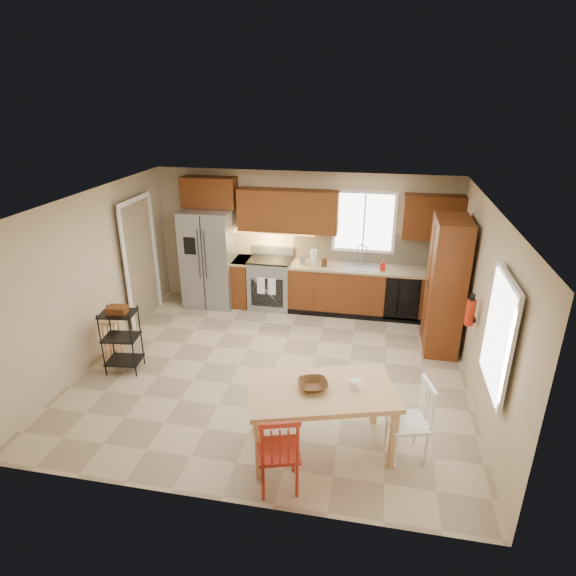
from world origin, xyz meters
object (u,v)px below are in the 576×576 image
Objects in this scene: dining_table at (321,420)px; chair_white at (408,421)px; pantry at (446,285)px; fire_extinguisher at (470,312)px; table_jar at (355,386)px; utility_cart at (122,341)px; table_bowl at (313,389)px; bar_stool at (112,339)px; refrigerator at (210,258)px; chair_red at (278,449)px; range_stove at (271,283)px; soap_bottle at (383,265)px.

chair_white reaches higher than dining_table.
pantry is 1.07m from fire_extinguisher.
table_jar reaches higher than dining_table.
fire_extinguisher is 4.86m from utility_cart.
pantry is 14.90× the size of table_jar.
table_bowl is 2.31× the size of table_jar.
refrigerator is at bearing 71.48° from bar_stool.
table_jar is (-0.60, 0.05, 0.35)m from chair_white.
table_jar is at bearing 29.98° from chair_red.
chair_white is at bearing -57.00° from range_stove.
range_stove is at bearing 51.43° from utility_cart.
pantry is at bearing 65.47° from table_jar.
chair_white is 6.69× the size of table_jar.
refrigerator is at bearing 179.55° from soap_bottle.
table_jar is at bearing -23.57° from utility_cart.
table_bowl is at bearing 75.77° from chair_white.
range_stove is at bearing 16.04° from chair_white.
dining_table is at bearing -21.92° from bar_stool.
chair_red is 3.21m from utility_cart.
pantry reaches higher than dining_table.
dining_table is (-1.75, -1.68, -0.71)m from fire_extinguisher.
refrigerator is 5.06m from chair_white.
utility_cart is (-3.98, 1.06, 0.01)m from chair_white.
table_jar is (0.35, 0.10, 0.43)m from dining_table.
soap_bottle is 3.73m from dining_table.
refrigerator is 4.76m from fire_extinguisher.
fire_extinguisher is at bearing -32.62° from range_stove.
chair_white is at bearing -16.73° from bar_stool.
fire_extinguisher is 0.22× the size of dining_table.
dining_table is (1.43, -3.71, -0.07)m from range_stove.
pantry is at bearing -12.62° from refrigerator.
table_jar is at bearing -63.77° from range_stove.
dining_table is (-1.55, -2.73, -0.66)m from pantry.
range_stove is at bearing 116.23° from table_jar.
fire_extinguisher reaches higher than table_jar.
range_stove is 4.82× the size of soap_bottle.
pantry reaches higher than table_bowl.
chair_white is (-0.80, -1.63, -0.63)m from fire_extinguisher.
bar_stool is (-3.96, -2.24, -0.66)m from soap_bottle.
dining_table is 3.64m from bar_stool.
refrigerator is 1.93× the size of chair_white.
chair_red reaches higher than table_bowl.
pantry is 2.23× the size of chair_white.
chair_white is (3.53, -3.60, -0.44)m from refrigerator.
fire_extinguisher is (0.20, -1.05, 0.05)m from pantry.
pantry is at bearing 100.78° from fire_extinguisher.
chair_red is 0.97× the size of utility_cart.
utility_cart is (-3.63, -2.52, -0.51)m from soap_bottle.
table_jar is (-1.20, -2.63, -0.23)m from pantry.
chair_white is 2.90× the size of table_bowl.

